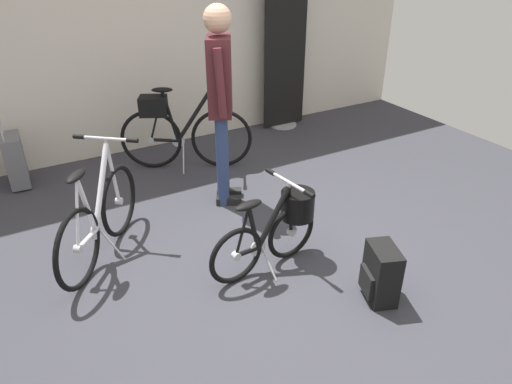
# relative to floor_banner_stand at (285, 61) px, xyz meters

# --- Properties ---
(ground_plane) EXTENTS (7.31, 7.31, 0.00)m
(ground_plane) POSITION_rel_floor_banner_stand_xyz_m (-1.71, -2.66, -0.86)
(ground_plane) COLOR #38383F
(back_wall) EXTENTS (7.31, 0.10, 3.00)m
(back_wall) POSITION_rel_floor_banner_stand_xyz_m (-1.71, 0.25, 0.63)
(back_wall) COLOR silver
(back_wall) RESTS_ON ground_plane
(floor_banner_stand) EXTENTS (0.60, 0.36, 1.90)m
(floor_banner_stand) POSITION_rel_floor_banner_stand_xyz_m (0.00, 0.00, 0.00)
(floor_banner_stand) COLOR #B7B7BC
(floor_banner_stand) RESTS_ON ground_plane
(folding_bike_foreground) EXTENTS (0.98, 0.53, 0.70)m
(folding_bike_foreground) POSITION_rel_floor_banner_stand_xyz_m (-1.67, -2.54, -0.51)
(folding_bike_foreground) COLOR black
(folding_bike_foreground) RESTS_ON ground_plane
(display_bike_left) EXTENTS (1.28, 0.73, 0.98)m
(display_bike_left) POSITION_rel_floor_banner_stand_xyz_m (-1.67, -0.54, -0.42)
(display_bike_left) COLOR black
(display_bike_left) RESTS_ON ground_plane
(display_bike_right) EXTENTS (0.86, 1.04, 0.92)m
(display_bike_right) POSITION_rel_floor_banner_stand_xyz_m (-2.83, -1.77, -0.52)
(display_bike_right) COLOR black
(display_bike_right) RESTS_ON ground_plane
(visitor_near_wall) EXTENTS (0.37, 0.47, 1.80)m
(visitor_near_wall) POSITION_rel_floor_banner_stand_xyz_m (-1.59, -1.43, 0.19)
(visitor_near_wall) COLOR navy
(visitor_near_wall) RESTS_ON ground_plane
(rolling_suitcase) EXTENTS (0.20, 0.37, 0.83)m
(rolling_suitcase) POSITION_rel_floor_banner_stand_xyz_m (-3.28, -0.12, -0.58)
(rolling_suitcase) COLOR slate
(rolling_suitcase) RESTS_ON ground_plane
(backpack_on_floor) EXTENTS (0.28, 0.33, 0.42)m
(backpack_on_floor) POSITION_rel_floor_banner_stand_xyz_m (-1.26, -3.24, -0.66)
(backpack_on_floor) COLOR black
(backpack_on_floor) RESTS_ON ground_plane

